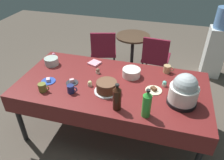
# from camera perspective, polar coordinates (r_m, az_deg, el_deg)

# --- Properties ---
(ground) EXTENTS (9.00, 9.00, 0.00)m
(ground) POSITION_cam_1_polar(r_m,az_deg,el_deg) (3.00, 0.00, -12.75)
(ground) COLOR brown
(potluck_table) EXTENTS (2.20, 1.10, 0.75)m
(potluck_table) POSITION_cam_1_polar(r_m,az_deg,el_deg) (2.54, 0.00, -2.09)
(potluck_table) COLOR maroon
(potluck_table) RESTS_ON ground
(frosted_layer_cake) EXTENTS (0.28, 0.28, 0.13)m
(frosted_layer_cake) POSITION_cam_1_polar(r_m,az_deg,el_deg) (2.34, -1.42, -1.87)
(frosted_layer_cake) COLOR silver
(frosted_layer_cake) RESTS_ON potluck_table
(slow_cooker) EXTENTS (0.30, 0.30, 0.35)m
(slow_cooker) POSITION_cam_1_polar(r_m,az_deg,el_deg) (2.25, 18.52, -2.73)
(slow_cooker) COLOR black
(slow_cooker) RESTS_ON potluck_table
(glass_salad_bowl) EXTENTS (0.18, 0.18, 0.10)m
(glass_salad_bowl) POSITION_cam_1_polar(r_m,az_deg,el_deg) (2.97, -15.75, 4.80)
(glass_salad_bowl) COLOR #B2C6BC
(glass_salad_bowl) RESTS_ON potluck_table
(ceramic_snack_bowl) EXTENTS (0.22, 0.22, 0.10)m
(ceramic_snack_bowl) POSITION_cam_1_polar(r_m,az_deg,el_deg) (2.62, 5.15, 1.95)
(ceramic_snack_bowl) COLOR silver
(ceramic_snack_bowl) RESTS_ON potluck_table
(dessert_plate_cobalt) EXTENTS (0.17, 0.17, 0.04)m
(dessert_plate_cobalt) POSITION_cam_1_polar(r_m,az_deg,el_deg) (2.64, -16.53, -0.19)
(dessert_plate_cobalt) COLOR #2D4CB2
(dessert_plate_cobalt) RESTS_ON potluck_table
(dessert_plate_cream) EXTENTS (0.18, 0.18, 0.04)m
(dessert_plate_cream) POSITION_cam_1_polar(r_m,az_deg,el_deg) (2.43, 10.98, -2.58)
(dessert_plate_cream) COLOR beige
(dessert_plate_cream) RESTS_ON potluck_table
(dessert_plate_charcoal) EXTENTS (0.14, 0.14, 0.05)m
(dessert_plate_charcoal) POSITION_cam_1_polar(r_m,az_deg,el_deg) (2.55, -10.56, -0.56)
(dessert_plate_charcoal) COLOR #2D2D33
(dessert_plate_charcoal) RESTS_ON potluck_table
(cupcake_cocoa) EXTENTS (0.05, 0.05, 0.07)m
(cupcake_cocoa) POSITION_cam_1_polar(r_m,az_deg,el_deg) (2.68, -3.79, 2.41)
(cupcake_cocoa) COLOR beige
(cupcake_cocoa) RESTS_ON potluck_table
(cupcake_rose) EXTENTS (0.05, 0.05, 0.07)m
(cupcake_rose) POSITION_cam_1_polar(r_m,az_deg,el_deg) (2.46, -5.89, -0.92)
(cupcake_rose) COLOR beige
(cupcake_rose) RESTS_ON potluck_table
(cupcake_berry) EXTENTS (0.05, 0.05, 0.07)m
(cupcake_berry) POSITION_cam_1_polar(r_m,az_deg,el_deg) (2.52, 13.73, -0.93)
(cupcake_berry) COLOR beige
(cupcake_berry) RESTS_ON potluck_table
(cupcake_vanilla) EXTENTS (0.05, 0.05, 0.07)m
(cupcake_vanilla) POSITION_cam_1_polar(r_m,az_deg,el_deg) (3.15, -15.19, 6.36)
(cupcake_vanilla) COLOR beige
(cupcake_vanilla) RESTS_ON potluck_table
(soda_bottle_cola) EXTENTS (0.09, 0.09, 0.30)m
(soda_bottle_cola) POSITION_cam_1_polar(r_m,az_deg,el_deg) (2.08, 1.34, -4.72)
(soda_bottle_cola) COLOR #33190F
(soda_bottle_cola) RESTS_ON potluck_table
(soda_bottle_lime_soda) EXTENTS (0.09, 0.09, 0.31)m
(soda_bottle_lime_soda) POSITION_cam_1_polar(r_m,az_deg,el_deg) (2.02, 9.21, -6.28)
(soda_bottle_lime_soda) COLOR green
(soda_bottle_lime_soda) RESTS_ON potluck_table
(coffee_mug_olive) EXTENTS (0.13, 0.09, 0.10)m
(coffee_mug_olive) POSITION_cam_1_polar(r_m,az_deg,el_deg) (2.48, -17.93, -1.89)
(coffee_mug_olive) COLOR olive
(coffee_mug_olive) RESTS_ON potluck_table
(coffee_mug_tan) EXTENTS (0.13, 0.09, 0.10)m
(coffee_mug_tan) POSITION_cam_1_polar(r_m,az_deg,el_deg) (2.77, 14.42, 2.86)
(coffee_mug_tan) COLOR tan
(coffee_mug_tan) RESTS_ON potluck_table
(coffee_mug_navy) EXTENTS (0.12, 0.08, 0.09)m
(coffee_mug_navy) POSITION_cam_1_polar(r_m,az_deg,el_deg) (2.38, -10.82, -2.36)
(coffee_mug_navy) COLOR navy
(coffee_mug_navy) RESTS_ON potluck_table
(paper_napkin_stack) EXTENTS (0.18, 0.18, 0.02)m
(paper_napkin_stack) POSITION_cam_1_polar(r_m,az_deg,el_deg) (2.90, -4.66, 4.49)
(paper_napkin_stack) COLOR pink
(paper_napkin_stack) RESTS_ON potluck_table
(maroon_chair_left) EXTENTS (0.54, 0.54, 0.85)m
(maroon_chair_left) POSITION_cam_1_polar(r_m,az_deg,el_deg) (3.87, -2.25, 8.09)
(maroon_chair_left) COLOR maroon
(maroon_chair_left) RESTS_ON ground
(maroon_chair_right) EXTENTS (0.47, 0.47, 0.85)m
(maroon_chair_right) POSITION_cam_1_polar(r_m,az_deg,el_deg) (3.72, 11.52, 6.23)
(maroon_chair_right) COLOR maroon
(maroon_chair_right) RESTS_ON ground
(round_cafe_table) EXTENTS (0.60, 0.60, 0.72)m
(round_cafe_table) POSITION_cam_1_polar(r_m,az_deg,el_deg) (3.96, 5.44, 8.68)
(round_cafe_table) COLOR #473323
(round_cafe_table) RESTS_ON ground
(water_cooler) EXTENTS (0.32, 0.32, 1.24)m
(water_cooler) POSITION_cam_1_polar(r_m,az_deg,el_deg) (4.21, 25.93, 8.29)
(water_cooler) COLOR silver
(water_cooler) RESTS_ON ground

